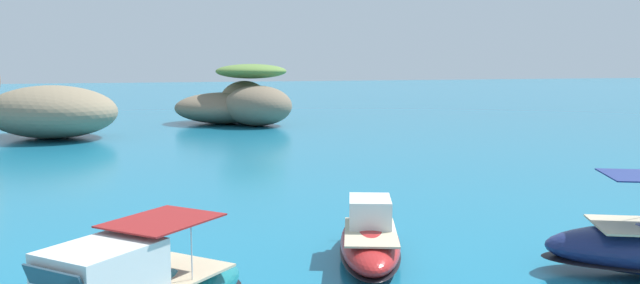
# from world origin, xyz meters

# --- Properties ---
(islet_small) EXTENTS (13.41, 14.62, 6.03)m
(islet_small) POSITION_xyz_m (2.37, 59.79, 2.17)
(islet_small) COLOR #756651
(islet_small) RESTS_ON ground
(motorboat_red) EXTENTS (4.07, 6.65, 1.89)m
(motorboat_red) POSITION_xyz_m (-2.58, 13.65, 0.63)
(motorboat_red) COLOR red
(motorboat_red) RESTS_ON ground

